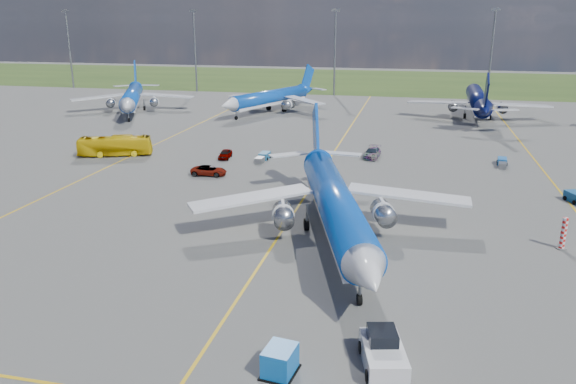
% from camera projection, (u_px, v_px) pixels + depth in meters
% --- Properties ---
extents(ground, '(400.00, 400.00, 0.00)m').
position_uv_depth(ground, '(265.00, 258.00, 49.46)').
color(ground, '#50504E').
rests_on(ground, ground).
extents(grass_strip, '(400.00, 80.00, 0.01)m').
position_uv_depth(grass_strip, '(380.00, 81.00, 189.16)').
color(grass_strip, '#2D4719').
rests_on(grass_strip, ground).
extents(taxiway_lines, '(60.25, 160.00, 0.02)m').
position_uv_depth(taxiway_lines, '(320.00, 176.00, 75.22)').
color(taxiway_lines, gold).
rests_on(taxiway_lines, ground).
extents(floodlight_masts, '(202.20, 0.50, 22.70)m').
position_uv_depth(floodlight_masts, '(411.00, 49.00, 146.07)').
color(floodlight_masts, slate).
rests_on(floodlight_masts, ground).
extents(warning_post, '(0.50, 0.50, 3.00)m').
position_uv_depth(warning_post, '(563.00, 233.00, 50.95)').
color(warning_post, red).
rests_on(warning_post, ground).
extents(bg_jet_nw, '(42.10, 46.73, 10.01)m').
position_uv_depth(bg_jet_nw, '(133.00, 112.00, 126.24)').
color(bg_jet_nw, '#0C47B2').
rests_on(bg_jet_nw, ground).
extents(bg_jet_nnw, '(38.70, 43.45, 9.39)m').
position_uv_depth(bg_jet_nnw, '(270.00, 112.00, 126.15)').
color(bg_jet_nnw, '#0C47B2').
rests_on(bg_jet_nnw, ground).
extents(bg_jet_n, '(31.69, 41.06, 10.56)m').
position_uv_depth(bg_jet_n, '(476.00, 117.00, 120.16)').
color(bg_jet_n, '#070D3D').
rests_on(bg_jet_n, ground).
extents(main_airliner, '(39.76, 46.07, 10.27)m').
position_uv_depth(main_airliner, '(334.00, 238.00, 53.81)').
color(main_airliner, '#0C47B2').
rests_on(main_airliner, ground).
extents(pushback_tug, '(3.32, 6.43, 2.14)m').
position_uv_depth(pushback_tug, '(383.00, 353.00, 33.86)').
color(pushback_tug, silver).
rests_on(pushback_tug, ground).
extents(uld_container, '(1.97, 2.33, 1.69)m').
position_uv_depth(uld_container, '(280.00, 361.00, 33.12)').
color(uld_container, blue).
rests_on(uld_container, ground).
extents(apron_bus, '(11.23, 6.31, 3.07)m').
position_uv_depth(apron_bus, '(115.00, 146.00, 85.83)').
color(apron_bus, yellow).
rests_on(apron_bus, ground).
extents(service_car_a, '(1.93, 4.04, 1.33)m').
position_uv_depth(service_car_a, '(225.00, 154.00, 84.39)').
color(service_car_a, '#999999').
rests_on(service_car_a, ground).
extents(service_car_b, '(4.87, 2.47, 1.32)m').
position_uv_depth(service_car_b, '(209.00, 171.00, 75.24)').
color(service_car_b, '#999999').
rests_on(service_car_b, ground).
extents(service_car_c, '(2.57, 5.33, 1.50)m').
position_uv_depth(service_car_c, '(372.00, 153.00, 84.84)').
color(service_car_c, '#999999').
rests_on(service_car_c, ground).
extents(baggage_tug_c, '(1.35, 4.52, 1.01)m').
position_uv_depth(baggage_tug_c, '(263.00, 157.00, 83.26)').
color(baggage_tug_c, '#175B8E').
rests_on(baggage_tug_c, ground).
extents(baggage_tug_e, '(1.56, 4.33, 0.95)m').
position_uv_depth(baggage_tug_e, '(502.00, 163.00, 80.23)').
color(baggage_tug_e, '#1C5EAB').
rests_on(baggage_tug_e, ground).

